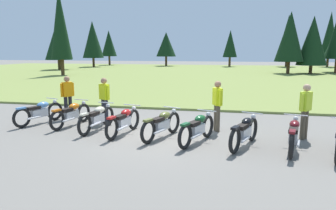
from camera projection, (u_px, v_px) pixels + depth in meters
ground_plane at (164, 137)px, 9.64m from camera, size 140.00×140.00×0.00m
grass_moorland at (215, 74)px, 35.04m from camera, size 80.00×44.00×0.10m
forest_treeline at (229, 39)px, 42.14m from camera, size 44.61×26.90×8.94m
motorcycle_sky_blue at (39, 112)px, 11.30m from camera, size 0.88×2.02×0.88m
motorcycle_orange at (71, 114)px, 10.95m from camera, size 0.66×2.08×0.88m
motorcycle_cream at (97, 118)px, 10.32m from camera, size 0.62×2.09×0.88m
motorcycle_red at (124, 121)px, 9.84m from camera, size 0.63×2.09×0.88m
motorcycle_olive at (162, 124)px, 9.44m from camera, size 0.92×2.00×0.88m
motorcycle_british_green at (197, 128)px, 8.94m from camera, size 0.93×2.00×0.88m
motorcycle_black at (245, 131)px, 8.58m from camera, size 0.94×1.99×0.88m
motorcycle_maroon at (294, 135)px, 8.25m from camera, size 0.73×2.07×0.88m
rider_checking_bike at (305, 108)px, 9.24m from camera, size 0.39×0.46×1.67m
rider_with_back_turned at (217, 103)px, 10.17m from camera, size 0.35×0.51×1.67m
rider_in_hivis_vest at (68, 95)px, 12.09m from camera, size 0.39×0.46×1.67m
rider_near_row_end at (104, 97)px, 11.36m from camera, size 0.48×0.38×1.67m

